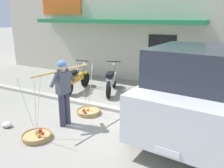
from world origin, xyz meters
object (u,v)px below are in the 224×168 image
Objects in this scene: fruit_basket_left_side at (37,136)px; parked_truck at (201,89)px; plastic_litter_bag at (7,124)px; motorcycle_nearest_shop at (76,79)px; fruit_basket_right_side at (88,111)px; wooden_crate at (172,96)px; motorcycle_second_in_row at (111,81)px; fruit_vendor at (63,89)px.

parked_truck reaches higher than fruit_basket_left_side.
parked_truck is 4.92m from plastic_litter_bag.
plastic_litter_bag is at bearing -87.13° from motorcycle_nearest_shop.
fruit_basket_right_side is 0.30× the size of parked_truck.
wooden_crate reaches higher than plastic_litter_bag.
motorcycle_second_in_row is (-0.03, 3.73, 0.38)m from fruit_basket_left_side.
plastic_litter_bag is (-1.10, 0.07, -0.00)m from fruit_basket_left_side.
motorcycle_second_in_row is 6.26× the size of plastic_litter_bag.
fruit_vendor is 1.73m from plastic_litter_bag.
fruit_basket_right_side is 2.16m from plastic_litter_bag.
fruit_basket_left_side reaches higher than wooden_crate.
fruit_vendor is 3.36m from parked_truck.
motorcycle_second_in_row is (1.24, 0.43, 0.00)m from motorcycle_nearest_shop.
motorcycle_nearest_shop is (-1.54, 1.56, 0.38)m from fruit_basket_right_side.
motorcycle_nearest_shop is 1.04× the size of motorcycle_second_in_row.
fruit_vendor reaches higher than plastic_litter_bag.
fruit_basket_right_side reaches higher than plastic_litter_bag.
fruit_basket_right_side is at bearing -45.43° from motorcycle_nearest_shop.
motorcycle_second_in_row is at bearing 98.53° from fruit_basket_right_side.
parked_truck is at bearing -24.33° from motorcycle_second_in_row.
parked_truck is at bearing -58.35° from wooden_crate.
parked_truck is at bearing -12.91° from motorcycle_nearest_shop.
fruit_vendor is at bearing -155.21° from parked_truck.
fruit_vendor reaches higher than fruit_basket_right_side.
fruit_basket_left_side is 4.52m from wooden_crate.
parked_truck reaches higher than motorcycle_nearest_shop.
fruit_vendor is 3.98× the size of wooden_crate.
fruit_basket_right_side reaches higher than wooden_crate.
motorcycle_nearest_shop is at bearing 110.97° from fruit_basket_left_side.
plastic_litter_bag is 0.64× the size of wooden_crate.
motorcycle_nearest_shop is 4.14× the size of wooden_crate.
parked_truck is 11.04× the size of wooden_crate.
fruit_basket_right_side is 2.05m from motorcycle_second_in_row.
motorcycle_second_in_row is (-0.16, 2.86, -0.53)m from fruit_vendor.
plastic_litter_bag is 5.08m from wooden_crate.
fruit_basket_left_side reaches higher than plastic_litter_bag.
motorcycle_second_in_row is 3.83m from plastic_litter_bag.
fruit_basket_left_side is 1.76m from fruit_basket_right_side.
fruit_vendor is 1.21× the size of fruit_basket_right_side.
fruit_basket_left_side is at bearing -118.16° from wooden_crate.
wooden_crate is (-1.05, 1.71, -0.87)m from parked_truck.
motorcycle_second_in_row is at bearing 73.61° from plastic_litter_bag.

